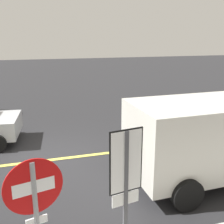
# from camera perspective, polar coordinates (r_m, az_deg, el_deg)

# --- Properties ---
(ground_plane) EXTENTS (80.00, 80.00, 0.00)m
(ground_plane) POSITION_cam_1_polar(r_m,az_deg,el_deg) (8.99, -12.25, -9.72)
(ground_plane) COLOR #262628
(lane_marking_centre) EXTENTS (28.00, 0.16, 0.01)m
(lane_marking_centre) POSITION_cam_1_polar(r_m,az_deg,el_deg) (9.61, 6.01, -7.67)
(lane_marking_centre) COLOR #E0D14C
(stop_sign) EXTENTS (0.74, 0.19, 2.34)m
(stop_sign) POSITION_cam_1_polar(r_m,az_deg,el_deg) (3.88, -15.56, -19.37)
(stop_sign) COLOR gray
(stop_sign) RESTS_ON ground_plane
(speed_limit_sign) EXTENTS (0.54, 0.11, 2.52)m
(speed_limit_sign) POSITION_cam_1_polar(r_m,az_deg,el_deg) (4.16, 2.89, -13.49)
(speed_limit_sign) COLOR #4C4C51
(speed_limit_sign) RESTS_ON ground_plane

